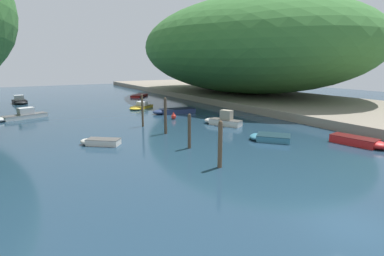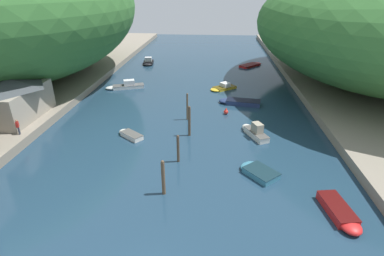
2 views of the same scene
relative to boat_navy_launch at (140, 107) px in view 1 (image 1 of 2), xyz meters
The scene contains 17 objects.
water_surface 7.96m from the boat_navy_launch, 125.76° to the right, with size 130.00×130.00×0.00m, color #1E384C.
right_bank 23.38m from the boat_navy_launch, 16.03° to the right, with size 22.00×120.00×1.00m.
hillside_right 25.65m from the boat_navy_launch, ahead, with size 36.65×51.31×17.65m.
boat_navy_launch is the anchor object (origin of this frame).
boat_far_right_bank 16.00m from the boat_navy_launch, behind, with size 6.38×3.45×1.35m.
boat_moored_right 16.69m from the boat_navy_launch, 78.44° to the right, with size 2.98×4.59×1.71m.
boat_far_upstream 30.35m from the boat_navy_launch, 74.26° to the right, with size 2.20×4.67×0.66m.
boat_white_cruiser 20.68m from the boat_navy_launch, 120.82° to the right, with size 3.39×3.01×0.54m.
boat_yellow_tender 17.36m from the boat_navy_launch, 68.79° to the left, with size 5.40×5.57×0.42m.
boat_cabin_cruiser 22.16m from the boat_navy_launch, 134.92° to the left, with size 2.38×4.19×1.42m.
boat_mid_channel 6.87m from the boat_navy_launch, 71.92° to the right, with size 6.10×2.74×0.64m.
boat_near_quay 24.17m from the boat_navy_launch, 83.28° to the right, with size 3.80×3.96×0.56m.
mooring_post_nearest 28.02m from the boat_navy_launch, 100.45° to the right, with size 0.29×0.29×3.17m.
mooring_post_second 23.02m from the boat_navy_launch, 101.31° to the right, with size 0.26×0.26×2.85m.
mooring_post_middle 17.45m from the boat_navy_launch, 103.07° to the right, with size 0.29×0.29×3.56m.
mooring_post_fourth 13.46m from the boat_navy_launch, 110.01° to the right, with size 0.22×0.22×3.50m.
channel_buoy_near 10.41m from the boat_navy_launch, 88.30° to the right, with size 0.61×0.61×0.91m.
Camera 1 is at (-11.63, -6.35, 6.77)m, focal length 28.00 mm.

